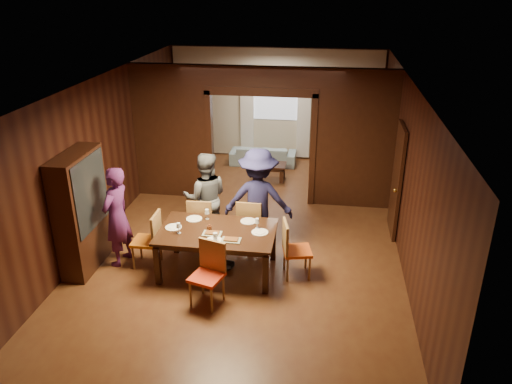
% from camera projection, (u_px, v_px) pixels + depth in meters
% --- Properties ---
extents(floor, '(9.00, 9.00, 0.00)m').
position_uv_depth(floor, '(249.00, 233.00, 9.56)').
color(floor, '#562B18').
rests_on(floor, ground).
extents(ceiling, '(5.50, 9.00, 0.02)m').
position_uv_depth(ceiling, '(248.00, 82.00, 8.40)').
color(ceiling, silver).
rests_on(ceiling, room_walls).
extents(room_walls, '(5.52, 9.01, 2.90)m').
position_uv_depth(room_walls, '(263.00, 130.00, 10.67)').
color(room_walls, black).
rests_on(room_walls, floor).
extents(person_purple, '(0.53, 0.70, 1.73)m').
position_uv_depth(person_purple, '(117.00, 217.00, 8.28)').
color(person_purple, '#501D55').
rests_on(person_purple, floor).
extents(person_grey, '(0.95, 0.81, 1.70)m').
position_uv_depth(person_grey, '(206.00, 198.00, 9.01)').
color(person_grey, '#525459').
rests_on(person_grey, floor).
extents(person_navy, '(1.24, 0.74, 1.87)m').
position_uv_depth(person_navy, '(258.00, 200.00, 8.73)').
color(person_navy, '#1A193F').
rests_on(person_navy, floor).
extents(sofa, '(1.70, 0.68, 0.49)m').
position_uv_depth(sofa, '(263.00, 155.00, 12.99)').
color(sofa, '#90AEBD').
rests_on(sofa, floor).
extents(serving_bowl, '(0.29, 0.29, 0.07)m').
position_uv_depth(serving_bowl, '(225.00, 226.00, 8.11)').
color(serving_bowl, black).
rests_on(serving_bowl, dining_table).
extents(dining_table, '(1.88, 1.17, 0.76)m').
position_uv_depth(dining_table, '(218.00, 251.00, 8.20)').
color(dining_table, black).
rests_on(dining_table, floor).
extents(coffee_table, '(0.80, 0.50, 0.40)m').
position_uv_depth(coffee_table, '(269.00, 172.00, 12.00)').
color(coffee_table, black).
rests_on(coffee_table, floor).
extents(chair_left, '(0.44, 0.44, 0.97)m').
position_uv_depth(chair_left, '(146.00, 239.00, 8.35)').
color(chair_left, '#C36012').
rests_on(chair_left, floor).
extents(chair_right, '(0.53, 0.53, 0.97)m').
position_uv_depth(chair_right, '(297.00, 249.00, 8.05)').
color(chair_right, '#DA5014').
rests_on(chair_right, floor).
extents(chair_far_l, '(0.46, 0.46, 0.97)m').
position_uv_depth(chair_far_l, '(202.00, 221.00, 8.96)').
color(chair_far_l, orange).
rests_on(chair_far_l, floor).
extents(chair_far_r, '(0.45, 0.45, 0.97)m').
position_uv_depth(chair_far_r, '(251.00, 223.00, 8.91)').
color(chair_far_r, '#C05E12').
rests_on(chair_far_r, floor).
extents(chair_near, '(0.55, 0.55, 0.97)m').
position_uv_depth(chair_near, '(206.00, 275.00, 7.35)').
color(chair_near, red).
rests_on(chair_near, floor).
extents(hutch, '(0.40, 1.20, 2.00)m').
position_uv_depth(hutch, '(82.00, 212.00, 8.14)').
color(hutch, black).
rests_on(hutch, floor).
extents(door_right, '(0.06, 0.90, 2.10)m').
position_uv_depth(door_right, '(397.00, 181.00, 9.24)').
color(door_right, black).
rests_on(door_right, floor).
extents(window_far, '(1.20, 0.03, 1.30)m').
position_uv_depth(window_far, '(276.00, 95.00, 12.91)').
color(window_far, silver).
rests_on(window_far, back_wall).
extents(curtain_left, '(0.35, 0.06, 2.40)m').
position_uv_depth(curtain_left, '(247.00, 111.00, 13.15)').
color(curtain_left, white).
rests_on(curtain_left, back_wall).
extents(curtain_right, '(0.35, 0.06, 2.40)m').
position_uv_depth(curtain_right, '(304.00, 113.00, 12.96)').
color(curtain_right, white).
rests_on(curtain_right, back_wall).
extents(plate_left, '(0.27, 0.27, 0.01)m').
position_uv_depth(plate_left, '(173.00, 227.00, 8.14)').
color(plate_left, white).
rests_on(plate_left, dining_table).
extents(plate_far_l, '(0.27, 0.27, 0.01)m').
position_uv_depth(plate_far_l, '(194.00, 219.00, 8.43)').
color(plate_far_l, white).
rests_on(plate_far_l, dining_table).
extents(plate_far_r, '(0.27, 0.27, 0.01)m').
position_uv_depth(plate_far_r, '(248.00, 221.00, 8.34)').
color(plate_far_r, silver).
rests_on(plate_far_r, dining_table).
extents(plate_right, '(0.27, 0.27, 0.01)m').
position_uv_depth(plate_right, '(260.00, 232.00, 7.99)').
color(plate_right, white).
rests_on(plate_right, dining_table).
extents(plate_near, '(0.27, 0.27, 0.01)m').
position_uv_depth(plate_near, '(214.00, 241.00, 7.73)').
color(plate_near, white).
rests_on(plate_near, dining_table).
extents(platter_a, '(0.30, 0.20, 0.04)m').
position_uv_depth(platter_a, '(212.00, 233.00, 7.93)').
color(platter_a, gray).
rests_on(platter_a, dining_table).
extents(platter_b, '(0.30, 0.20, 0.04)m').
position_uv_depth(platter_b, '(231.00, 240.00, 7.74)').
color(platter_b, gray).
rests_on(platter_b, dining_table).
extents(wineglass_left, '(0.08, 0.08, 0.18)m').
position_uv_depth(wineglass_left, '(179.00, 228.00, 7.94)').
color(wineglass_left, white).
rests_on(wineglass_left, dining_table).
extents(wineglass_far, '(0.08, 0.08, 0.18)m').
position_uv_depth(wineglass_far, '(207.00, 214.00, 8.40)').
color(wineglass_far, white).
rests_on(wineglass_far, dining_table).
extents(wineglass_right, '(0.08, 0.08, 0.18)m').
position_uv_depth(wineglass_right, '(257.00, 223.00, 8.08)').
color(wineglass_right, white).
rests_on(wineglass_right, dining_table).
extents(tumbler, '(0.07, 0.07, 0.14)m').
position_uv_depth(tumbler, '(215.00, 237.00, 7.71)').
color(tumbler, silver).
rests_on(tumbler, dining_table).
extents(condiment_jar, '(0.08, 0.08, 0.11)m').
position_uv_depth(condiment_jar, '(209.00, 228.00, 8.03)').
color(condiment_jar, '#492111').
rests_on(condiment_jar, dining_table).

